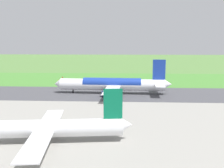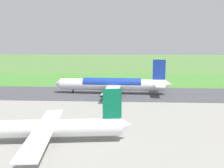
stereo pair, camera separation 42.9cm
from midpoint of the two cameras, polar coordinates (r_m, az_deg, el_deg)
The scene contains 8 objects.
ground_plane at distance 120.65m, azimuth -6.89°, elevation -2.05°, with size 800.00×800.00×0.00m, color #547F3D.
runway_asphalt at distance 120.64m, azimuth -6.89°, elevation -2.03°, with size 600.00×33.68×0.06m, color #47474C.
apron_concrete at distance 65.64m, azimuth -16.15°, elevation -11.90°, with size 440.00×110.00×0.05m, color gray.
grass_verge_foreground at distance 159.40m, azimuth -4.38°, elevation 0.71°, with size 600.00×80.00×0.04m, color #478534.
airliner_main at distance 118.14m, azimuth 0.29°, elevation -0.07°, with size 54.09×44.21×15.88m.
airliner_parked_mid at distance 63.34m, azimuth -15.11°, elevation -9.36°, with size 43.07×35.33×12.57m.
no_stopping_sign at distance 159.18m, azimuth -10.75°, elevation 1.15°, with size 0.60×0.10×2.79m.
traffic_cone_orange at distance 163.70m, azimuth -11.70°, elevation 0.85°, with size 0.40×0.40×0.55m, color orange.
Camera 2 is at (-21.44, 116.48, 23.11)m, focal length 41.43 mm.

